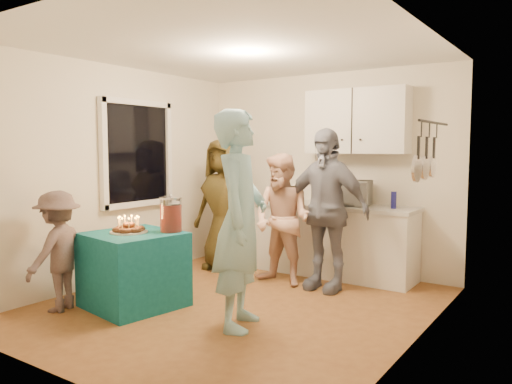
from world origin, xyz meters
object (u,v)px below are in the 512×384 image
Objects in this scene: woman_back_left at (224,204)px; woman_back_center at (282,219)px; party_table at (134,270)px; counter at (328,241)px; child_near_left at (58,251)px; man_birthday at (240,219)px; punch_jar at (171,215)px; microwave at (348,193)px; woman_back_right at (325,209)px.

woman_back_center is at bearing -11.13° from woman_back_left.
woman_back_center reaches higher than party_table.
counter is 1.41× the size of woman_back_center.
woman_back_center reaches higher than child_near_left.
man_birthday reaches higher than child_near_left.
punch_jar reaches higher than party_table.
woman_back_right reaches higher than microwave.
counter is 0.69m from microwave.
woman_back_center is (0.55, 1.30, -0.15)m from punch_jar.
punch_jar reaches higher than counter.
party_table is 0.46× the size of woman_back_right.
man_birthday is 1.49m from woman_back_center.
counter is 1.19× the size of woman_back_right.
counter is at bearing 168.25° from microwave.
child_near_left is (-0.80, -0.77, -0.33)m from punch_jar.
woman_back_center is 0.53m from woman_back_right.
microwave reaches higher than punch_jar.
woman_back_right reaches higher than party_table.
counter is 1.26× the size of woman_back_left.
party_table is 1.39m from man_birthday.
microwave is at bearing 94.58° from woman_back_right.
woman_back_left is 0.94× the size of woman_back_right.
counter is at bearing 135.92° from child_near_left.
counter is 1.12× the size of man_birthday.
woman_back_right reaches higher than child_near_left.
woman_back_left reaches higher than counter.
microwave is 2.74m from party_table.
counter is at bearing 65.04° from party_table.
woman_back_center is at bearing -107.91° from counter.
microwave is 0.28× the size of man_birthday.
punch_jar is 0.18× the size of woman_back_right.
man_birthday is (0.97, -0.12, 0.05)m from punch_jar.
punch_jar is 1.75m from woman_back_right.
party_table is 0.43× the size of man_birthday.
counter is 2.23m from man_birthday.
microwave is at bearing 59.93° from party_table.
woman_back_left reaches higher than child_near_left.
child_near_left is (-1.59, -2.80, 0.17)m from counter.
punch_jar is at bearing -129.12° from microwave.
woman_back_left is at bearing 107.88° from punch_jar.
punch_jar is 0.22× the size of woman_back_center.
punch_jar is at bearing -71.29° from woman_back_left.
woman_back_right is at bearing -3.69° from woman_back_left.
child_near_left is at bearing -135.74° from party_table.
woman_back_right is at bearing 16.36° from woman_back_center.
woman_back_right is (0.00, -0.64, -0.14)m from microwave.
woman_back_right is 2.87m from child_near_left.
microwave is 0.65× the size of party_table.
punch_jar is 1.16m from child_near_left.
child_near_left is at bearing -135.96° from punch_jar.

